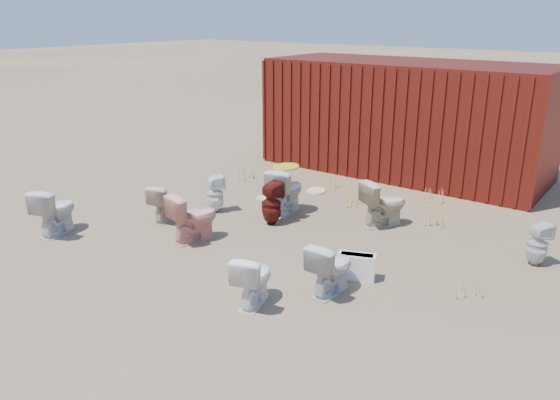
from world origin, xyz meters
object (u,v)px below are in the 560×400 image
Objects in this scene: shipping_container at (406,117)px; toilet_front_maroon at (271,204)px; toilet_back_beige_left at (166,202)px; toilet_back_a at (215,193)px; loose_tank at (356,266)px; toilet_front_c at (331,267)px; toilet_front_pink at (194,217)px; toilet_front_a at (55,210)px; toilet_back_yellowlid at (286,190)px; toilet_front_e at (253,279)px; toilet_back_e at (538,244)px; toilet_back_beige_right at (384,203)px.

toilet_front_maroon is at bearing -94.34° from shipping_container.
toilet_back_beige_left is at bearing -109.52° from shipping_container.
toilet_back_a is 1.36× the size of loose_tank.
toilet_front_c is at bearing -174.86° from toilet_back_a.
shipping_container is 5.79m from toilet_front_pink.
toilet_front_a is at bearing 43.15° from toilet_back_beige_left.
toilet_back_yellowlid is (-2.19, 2.04, 0.06)m from toilet_front_c.
toilet_front_e is 0.99× the size of toilet_back_a.
toilet_front_e is at bearing -138.89° from loose_tank.
toilet_back_a is at bearing -55.88° from toilet_front_e.
toilet_front_a is 1.15× the size of toilet_back_a.
shipping_container is 6.78m from toilet_front_e.
toilet_front_e is 4.07m from toilet_back_e.
shipping_container is 7.72× the size of toilet_front_pink.
toilet_front_a is 4.66m from toilet_front_c.
toilet_back_e is at bearing -43.47° from shipping_container.
toilet_front_e is 1.06× the size of toilet_back_e.
toilet_front_a is 7.27m from toilet_back_e.
toilet_front_c is at bearing 86.61° from toilet_back_e.
toilet_front_pink is 2.69m from loose_tank.
toilet_front_c is 2.99m from toilet_back_yellowlid.
toilet_front_a is 1.16× the size of toilet_front_e.
toilet_front_pink is at bearing -98.71° from shipping_container.
loose_tank is at bearing -158.41° from toilet_front_pink.
toilet_back_yellowlid reaches higher than toilet_back_beige_left.
toilet_back_yellowlid reaches higher than toilet_front_c.
loose_tank is (0.07, 0.54, -0.18)m from toilet_front_c.
toilet_front_maroon is at bearing -146.90° from toilet_back_a.
shipping_container reaches higher than toilet_front_maroon.
toilet_back_beige_right reaches higher than toilet_front_e.
toilet_front_a is at bearing 43.16° from toilet_front_pink.
toilet_front_pink reaches higher than toilet_front_maroon.
toilet_back_beige_right is 2.07m from loose_tank.
loose_tank is (2.12, -0.90, -0.19)m from toilet_front_maroon.
toilet_front_c is 1.40× the size of loose_tank.
toilet_back_beige_left is at bearing 53.61° from toilet_back_e.
toilet_front_maroon is at bearing -162.66° from toilet_back_beige_left.
toilet_front_a is at bearing 42.78° from toilet_back_yellowlid.
toilet_front_e is 1.34× the size of loose_tank.
toilet_back_beige_right reaches higher than toilet_back_e.
toilet_front_a is at bearing 53.52° from toilet_front_maroon.
loose_tank is (2.66, 0.37, -0.21)m from toilet_front_pink.
toilet_front_a is at bearing 71.34° from toilet_back_beige_right.
toilet_back_e is at bearing -139.53° from toilet_front_pink.
toilet_front_e is 3.37m from toilet_back_a.
toilet_front_pink is (1.98, 1.11, -0.00)m from toilet_front_a.
toilet_back_beige_left is at bearing -4.73° from toilet_front_pink.
toilet_back_beige_right reaches higher than loose_tank.
toilet_front_c is at bearing 128.36° from toilet_back_yellowlid.
toilet_front_c is 1.09× the size of toilet_back_beige_left.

